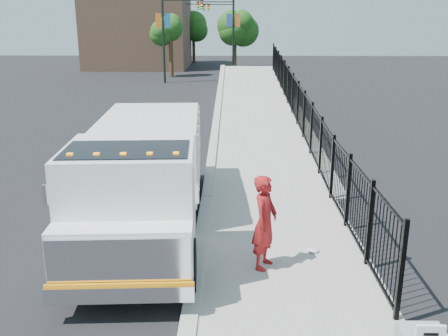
{
  "coord_description": "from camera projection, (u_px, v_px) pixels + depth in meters",
  "views": [
    {
      "loc": [
        0.73,
        -9.48,
        5.09
      ],
      "look_at": [
        0.53,
        2.0,
        1.6
      ],
      "focal_mm": 40.0,
      "sensor_mm": 36.0,
      "label": 1
    }
  ],
  "objects": [
    {
      "name": "ground",
      "position": [
        197.0,
        267.0,
        10.57
      ],
      "size": [
        120.0,
        120.0,
        0.0
      ],
      "primitive_type": "plane",
      "color": "black",
      "rests_on": "ground"
    },
    {
      "name": "sidewalk",
      "position": [
        301.0,
        321.0,
        8.6
      ],
      "size": [
        3.55,
        12.0,
        0.12
      ],
      "primitive_type": "cube",
      "color": "#9E998E",
      "rests_on": "ground"
    },
    {
      "name": "curb",
      "position": [
        189.0,
        319.0,
        8.63
      ],
      "size": [
        0.3,
        12.0,
        0.16
      ],
      "primitive_type": "cube",
      "color": "#ADAAA3",
      "rests_on": "ground"
    },
    {
      "name": "ramp",
      "position": [
        259.0,
        119.0,
        25.84
      ],
      "size": [
        3.95,
        24.06,
        3.19
      ],
      "primitive_type": "cube",
      "rotation": [
        0.06,
        0.0,
        0.0
      ],
      "color": "#9E998E",
      "rests_on": "ground"
    },
    {
      "name": "iron_fence",
      "position": [
        297.0,
        117.0,
        21.72
      ],
      "size": [
        0.1,
        28.0,
        1.8
      ],
      "primitive_type": "cube",
      "color": "black",
      "rests_on": "ground"
    },
    {
      "name": "truck",
      "position": [
        143.0,
        172.0,
        11.86
      ],
      "size": [
        3.03,
        8.15,
        2.75
      ],
      "rotation": [
        0.0,
        0.0,
        0.06
      ],
      "color": "black",
      "rests_on": "ground"
    },
    {
      "name": "worker",
      "position": [
        265.0,
        222.0,
        10.08
      ],
      "size": [
        0.72,
        0.85,
        1.98
      ],
      "primitive_type": "imported",
      "rotation": [
        0.0,
        0.0,
        1.16
      ],
      "color": "maroon",
      "rests_on": "sidewalk"
    },
    {
      "name": "arrow_sign",
      "position": [
        430.0,
        333.0,
        5.93
      ],
      "size": [
        0.35,
        0.04,
        0.22
      ],
      "primitive_type": "cube",
      "color": "white",
      "rests_on": "utility_cabinet"
    },
    {
      "name": "debris",
      "position": [
        313.0,
        250.0,
        11.02
      ],
      "size": [
        0.29,
        0.29,
        0.07
      ],
      "primitive_type": "ellipsoid",
      "color": "silver",
      "rests_on": "sidewalk"
    },
    {
      "name": "light_pole_0",
      "position": [
        167.0,
        26.0,
        38.73
      ],
      "size": [
        3.77,
        0.22,
        8.0
      ],
      "color": "black",
      "rests_on": "ground"
    },
    {
      "name": "light_pole_1",
      "position": [
        230.0,
        25.0,
        42.94
      ],
      "size": [
        3.78,
        0.22,
        8.0
      ],
      "color": "black",
      "rests_on": "ground"
    },
    {
      "name": "light_pole_2",
      "position": [
        182.0,
        24.0,
        50.45
      ],
      "size": [
        3.77,
        0.22,
        8.0
      ],
      "color": "black",
      "rests_on": "ground"
    },
    {
      "name": "light_pole_3",
      "position": [
        230.0,
        24.0,
        51.99
      ],
      "size": [
        3.78,
        0.22,
        8.0
      ],
      "color": "black",
      "rests_on": "ground"
    },
    {
      "name": "tree_0",
      "position": [
        170.0,
        31.0,
        42.65
      ],
      "size": [
        2.29,
        2.29,
        5.14
      ],
      "color": "#382314",
      "rests_on": "ground"
    },
    {
      "name": "tree_1",
      "position": [
        235.0,
        30.0,
        46.17
      ],
      "size": [
        2.69,
        2.69,
        5.35
      ],
      "color": "#382314",
      "rests_on": "ground"
    },
    {
      "name": "tree_2",
      "position": [
        193.0,
        27.0,
        56.55
      ],
      "size": [
        3.07,
        3.07,
        5.53
      ],
      "color": "#382314",
      "rests_on": "ground"
    },
    {
      "name": "building",
      "position": [
        139.0,
        28.0,
        51.64
      ],
      "size": [
        10.0,
        10.0,
        8.0
      ],
      "primitive_type": "cube",
      "color": "#8C664C",
      "rests_on": "ground"
    }
  ]
}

